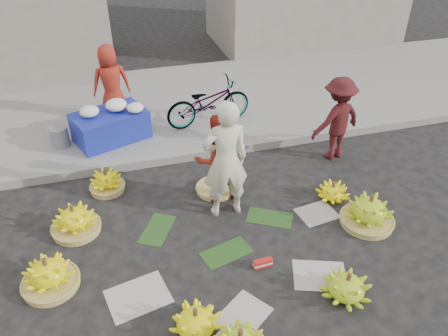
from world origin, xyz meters
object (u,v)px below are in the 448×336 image
object	(u,v)px
vendor_cream	(225,161)
flower_table	(111,124)
banana_bunch_0	(48,275)
bicycle	(208,102)
banana_bunch_4	(369,211)

from	to	relation	value
vendor_cream	flower_table	distance (m)	2.85
banana_bunch_0	bicycle	xyz separation A→B (m)	(2.80, 3.29, 0.36)
vendor_cream	flower_table	size ratio (longest dim) A/B	1.24
vendor_cream	flower_table	world-z (taller)	vendor_cream
banana_bunch_0	vendor_cream	world-z (taller)	vendor_cream
banana_bunch_0	banana_bunch_4	distance (m)	4.26
banana_bunch_0	flower_table	xyz separation A→B (m)	(0.97, 3.19, 0.22)
banana_bunch_4	flower_table	xyz separation A→B (m)	(-3.29, 3.23, 0.20)
banana_bunch_0	bicycle	distance (m)	4.34
flower_table	vendor_cream	bearing A→B (deg)	-79.44
vendor_cream	banana_bunch_0	bearing A→B (deg)	17.12
banana_bunch_0	flower_table	distance (m)	3.34
banana_bunch_0	vendor_cream	size ratio (longest dim) A/B	0.37
vendor_cream	bicycle	distance (m)	2.58
banana_bunch_4	vendor_cream	size ratio (longest dim) A/B	0.45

